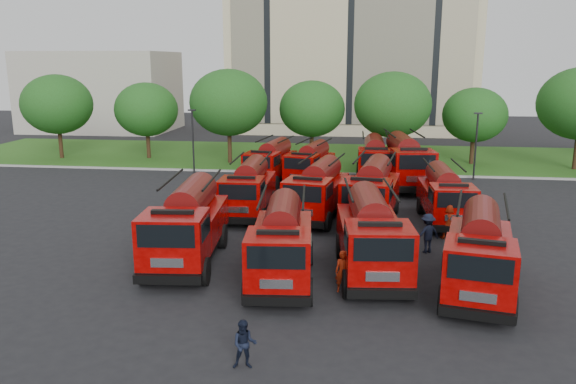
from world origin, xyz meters
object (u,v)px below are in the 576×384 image
Objects in this scene: firefighter_1 at (245,368)px; firefighter_2 at (476,312)px; fire_truck_8 at (271,162)px; firefighter_5 at (447,238)px; firefighter_4 at (291,259)px; fire_truck_4 at (249,188)px; fire_truck_0 at (188,224)px; fire_truck_2 at (371,235)px; fire_truck_11 at (405,162)px; fire_truck_9 at (310,164)px; fire_truck_1 at (282,242)px; fire_truck_6 at (372,192)px; fire_truck_5 at (318,190)px; fire_truck_7 at (445,196)px; fire_truck_3 at (479,253)px; fire_truck_10 at (375,159)px; firefighter_3 at (426,252)px; firefighter_0 at (342,292)px.

firefighter_1 is 8.93m from firefighter_2.
firefighter_5 is at bearing -39.30° from fire_truck_8.
fire_truck_4 is at bearing -37.49° from firefighter_4.
fire_truck_0 reaches higher than fire_truck_2.
fire_truck_11 is at bearing 52.73° from fire_truck_0.
fire_truck_2 reaches higher than fire_truck_9.
firefighter_1 is at bearing -110.90° from fire_truck_11.
fire_truck_6 reaches higher than fire_truck_1.
fire_truck_4 reaches higher than firefighter_5.
fire_truck_5 reaches higher than fire_truck_1.
firefighter_4 is at bearing -117.76° from fire_truck_11.
fire_truck_8 reaches higher than fire_truck_7.
fire_truck_6 is (8.32, 7.67, -0.05)m from fire_truck_0.
fire_truck_2 is (8.13, -0.44, -0.06)m from fire_truck_0.
fire_truck_10 reaches higher than fire_truck_3.
fire_truck_8 is 4.39× the size of firefighter_2.
fire_truck_5 is 3.90× the size of firefighter_5.
fire_truck_7 is at bearing -2.12° from fire_truck_4.
fire_truck_11 is (2.12, -1.62, 0.18)m from fire_truck_10.
fire_truck_7 is 5.82m from firefighter_3.
fire_truck_8 is 17.67m from firefighter_3.
firefighter_5 is (6.89, -3.16, -1.61)m from fire_truck_5.
fire_truck_3 is at bearing -92.43° from fire_truck_11.
fire_truck_2 is 4.01× the size of firefighter_3.
firefighter_0 is at bearing -25.21° from fire_truck_0.
fire_truck_9 is 4.92m from fire_truck_10.
fire_truck_0 is at bearing 43.14° from firefighter_2.
firefighter_2 is at bearing -21.32° from fire_truck_1.
firefighter_2 is (3.72, -3.40, -1.68)m from fire_truck_2.
fire_truck_3 reaches higher than firefighter_4.
fire_truck_9 is at bearing -164.29° from fire_truck_10.
fire_truck_6 is 1.15× the size of fire_truck_7.
fire_truck_1 reaches higher than firefighter_2.
fire_truck_7 is at bearing 8.89° from fire_truck_5.
fire_truck_4 is 0.90× the size of fire_truck_6.
firefighter_4 is at bearing 28.57° from firefighter_2.
firefighter_0 is (2.97, -19.94, -1.47)m from fire_truck_9.
fire_truck_4 is at bearing 103.82° from fire_truck_1.
fire_truck_0 is 1.05× the size of fire_truck_3.
firefighter_3 is at bearing -96.73° from fire_truck_11.
fire_truck_9 is 0.93× the size of fire_truck_10.
fire_truck_1 is at bearing -72.62° from fire_truck_4.
fire_truck_7 is 9.19m from fire_truck_11.
fire_truck_3 is 8.31m from firefighter_4.
firefighter_5 is at bearing -96.23° from fire_truck_7.
fire_truck_2 is 19.04m from fire_truck_8.
fire_truck_11 reaches higher than firefighter_2.
fire_truck_0 is 4.75m from fire_truck_1.
fire_truck_6 is at bearing 67.46° from firefighter_1.
fire_truck_2 reaches higher than fire_truck_4.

